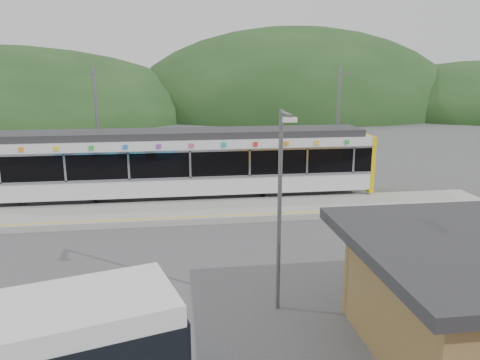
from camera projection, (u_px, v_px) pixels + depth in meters
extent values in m
plane|color=#4C4C4F|center=(243.00, 236.00, 19.72)|extent=(120.00, 120.00, 0.00)
ellipsoid|color=#1E3D19|center=(294.00, 112.00, 73.84)|extent=(52.00, 39.00, 26.00)
cube|color=#9E9E99|center=(233.00, 210.00, 22.86)|extent=(26.00, 3.20, 0.30)
cube|color=yellow|center=(237.00, 215.00, 21.57)|extent=(26.00, 0.10, 0.01)
cube|color=black|center=(65.00, 199.00, 24.29)|extent=(3.20, 2.20, 0.56)
cube|color=black|center=(290.00, 190.00, 25.89)|extent=(3.20, 2.20, 0.56)
cube|color=silver|center=(180.00, 181.00, 24.91)|extent=(20.00, 2.90, 0.92)
cube|color=black|center=(180.00, 159.00, 24.64)|extent=(20.00, 2.96, 1.45)
cube|color=silver|center=(181.00, 178.00, 23.35)|extent=(20.00, 0.05, 0.10)
cube|color=silver|center=(180.00, 152.00, 23.03)|extent=(20.00, 0.05, 0.10)
cube|color=silver|center=(179.00, 141.00, 24.41)|extent=(20.00, 2.90, 0.45)
cube|color=#2D2D30|center=(179.00, 134.00, 24.32)|extent=(19.40, 2.50, 0.36)
cube|color=yellow|center=(362.00, 160.00, 26.07)|extent=(0.24, 2.92, 3.00)
cube|color=silver|center=(65.00, 168.00, 22.46)|extent=(0.10, 0.05, 1.35)
cube|color=silver|center=(129.00, 166.00, 22.86)|extent=(0.10, 0.05, 1.35)
cube|color=silver|center=(190.00, 165.00, 23.26)|extent=(0.10, 0.05, 1.35)
cube|color=silver|center=(250.00, 163.00, 23.66)|extent=(0.10, 0.05, 1.35)
cube|color=silver|center=(307.00, 161.00, 24.06)|extent=(0.10, 0.05, 1.35)
cube|color=silver|center=(354.00, 160.00, 24.40)|extent=(0.10, 0.05, 1.35)
cube|color=orange|center=(21.00, 149.00, 21.99)|extent=(0.22, 0.04, 0.22)
cube|color=yellow|center=(57.00, 149.00, 22.20)|extent=(0.22, 0.04, 0.22)
cube|color=green|center=(91.00, 148.00, 22.41)|extent=(0.22, 0.04, 0.22)
cube|color=blue|center=(125.00, 147.00, 22.63)|extent=(0.22, 0.04, 0.22)
cube|color=purple|center=(159.00, 146.00, 22.84)|extent=(0.22, 0.04, 0.22)
cube|color=#E54C8C|center=(192.00, 146.00, 23.06)|extent=(0.22, 0.04, 0.22)
cube|color=#19A5A5|center=(224.00, 145.00, 23.27)|extent=(0.22, 0.04, 0.22)
cube|color=red|center=(256.00, 144.00, 23.49)|extent=(0.22, 0.04, 0.22)
cube|color=orange|center=(287.00, 143.00, 23.70)|extent=(0.22, 0.04, 0.22)
cube|color=yellow|center=(317.00, 143.00, 23.91)|extent=(0.22, 0.04, 0.22)
cube|color=green|center=(347.00, 142.00, 24.13)|extent=(0.22, 0.04, 0.22)
cylinder|color=slate|center=(98.00, 130.00, 26.24)|extent=(0.18, 0.18, 7.00)
cube|color=slate|center=(91.00, 74.00, 24.74)|extent=(0.08, 1.80, 0.08)
cylinder|color=slate|center=(337.00, 126.00, 28.11)|extent=(0.18, 0.18, 7.00)
cube|color=slate|center=(345.00, 73.00, 26.61)|extent=(0.08, 1.80, 0.08)
cylinder|color=slate|center=(279.00, 214.00, 13.19)|extent=(0.12, 0.12, 5.84)
cube|color=slate|center=(285.00, 115.00, 12.11)|extent=(0.14, 0.98, 0.12)
cube|color=silver|center=(289.00, 120.00, 11.70)|extent=(0.35, 0.19, 0.12)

